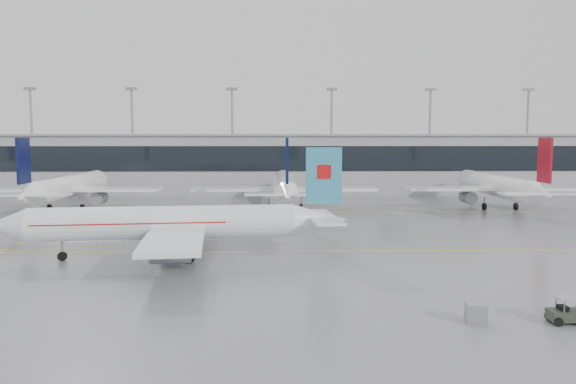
{
  "coord_description": "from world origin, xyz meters",
  "views": [
    {
      "loc": [
        -1.64,
        -57.1,
        11.79
      ],
      "look_at": [
        0.0,
        12.0,
        5.0
      ],
      "focal_mm": 35.0,
      "sensor_mm": 36.0,
      "label": 1
    }
  ],
  "objects": [
    {
      "name": "ground",
      "position": [
        0.0,
        0.0,
        0.0
      ],
      "size": [
        320.0,
        320.0,
        0.0
      ],
      "primitive_type": "plane",
      "color": "gray",
      "rests_on": "ground"
    },
    {
      "name": "taxi_line_main",
      "position": [
        0.0,
        0.0,
        0.01
      ],
      "size": [
        120.0,
        0.25,
        0.01
      ],
      "primitive_type": "cube",
      "color": "yellow",
      "rests_on": "ground"
    },
    {
      "name": "taxi_line_north",
      "position": [
        0.0,
        30.0,
        0.01
      ],
      "size": [
        120.0,
        0.25,
        0.01
      ],
      "primitive_type": "cube",
      "color": "yellow",
      "rests_on": "ground"
    },
    {
      "name": "taxi_line_cross",
      "position": [
        -30.0,
        15.0,
        0.01
      ],
      "size": [
        0.25,
        60.0,
        0.01
      ],
      "primitive_type": "cube",
      "color": "yellow",
      "rests_on": "ground"
    },
    {
      "name": "terminal",
      "position": [
        0.0,
        62.0,
        6.0
      ],
      "size": [
        180.0,
        15.0,
        12.0
      ],
      "primitive_type": "cube",
      "color": "#959599",
      "rests_on": "ground"
    },
    {
      "name": "terminal_glass",
      "position": [
        0.0,
        54.45,
        7.5
      ],
      "size": [
        180.0,
        0.2,
        5.0
      ],
      "primitive_type": "cube",
      "color": "black",
      "rests_on": "ground"
    },
    {
      "name": "terminal_roof",
      "position": [
        0.0,
        62.0,
        12.2
      ],
      "size": [
        182.0,
        16.0,
        0.4
      ],
      "primitive_type": "cube",
      "color": "gray",
      "rests_on": "ground"
    },
    {
      "name": "light_masts",
      "position": [
        0.0,
        68.0,
        13.34
      ],
      "size": [
        156.4,
        1.0,
        22.6
      ],
      "color": "gray",
      "rests_on": "ground"
    },
    {
      "name": "air_canada_jet",
      "position": [
        -11.14,
        -2.86,
        3.39
      ],
      "size": [
        34.89,
        27.59,
        10.76
      ],
      "rotation": [
        0.0,
        0.0,
        3.24
      ],
      "color": "white",
      "rests_on": "ground"
    },
    {
      "name": "parked_jet_b",
      "position": [
        -35.0,
        33.69,
        3.71
      ],
      "size": [
        29.64,
        36.96,
        11.72
      ],
      "rotation": [
        0.0,
        0.0,
        1.57
      ],
      "color": "white",
      "rests_on": "ground"
    },
    {
      "name": "parked_jet_c",
      "position": [
        -0.0,
        33.69,
        3.71
      ],
      "size": [
        29.64,
        36.96,
        11.72
      ],
      "rotation": [
        0.0,
        0.0,
        1.57
      ],
      "color": "white",
      "rests_on": "ground"
    },
    {
      "name": "parked_jet_d",
      "position": [
        35.0,
        33.69,
        3.71
      ],
      "size": [
        29.64,
        36.96,
        11.72
      ],
      "rotation": [
        0.0,
        0.0,
        1.57
      ],
      "color": "white",
      "rests_on": "ground"
    },
    {
      "name": "baggage_tug",
      "position": [
        16.92,
        -22.86,
        0.59
      ],
      "size": [
        3.43,
        1.43,
        1.67
      ],
      "rotation": [
        0.0,
        0.0,
        -0.0
      ],
      "color": "#2D3228",
      "rests_on": "ground"
    },
    {
      "name": "gse_unit",
      "position": [
        11.16,
        -22.64,
        0.63
      ],
      "size": [
        1.41,
        1.34,
        1.25
      ],
      "primitive_type": "cube",
      "rotation": [
        0.0,
        0.0,
        -0.15
      ],
      "color": "gray",
      "rests_on": "ground"
    }
  ]
}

